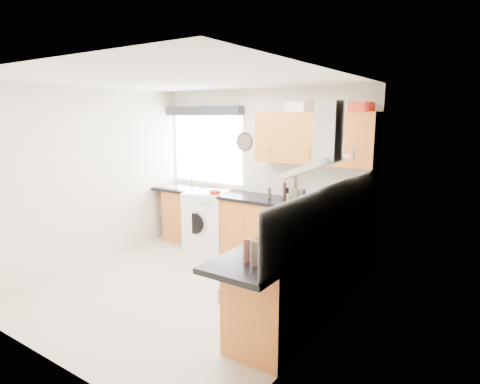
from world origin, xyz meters
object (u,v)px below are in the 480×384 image
Objects in this scene: oven at (307,273)px; extractor_hood at (321,149)px; washing_machine at (207,219)px; upper_cabinets at (314,138)px.

extractor_hood reaches higher than oven.
washing_machine is at bearing 154.09° from oven.
extractor_hood is 0.85× the size of washing_machine.
washing_machine is (-1.71, -0.23, -1.34)m from upper_cabinets.
oven is at bearing -67.46° from upper_cabinets.
oven is 0.50× the size of upper_cabinets.
oven is 1.09× the size of extractor_hood.
upper_cabinets is at bearing 112.54° from oven.
extractor_hood is 0.46× the size of upper_cabinets.
washing_machine is (-2.26, 1.10, 0.03)m from oven.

